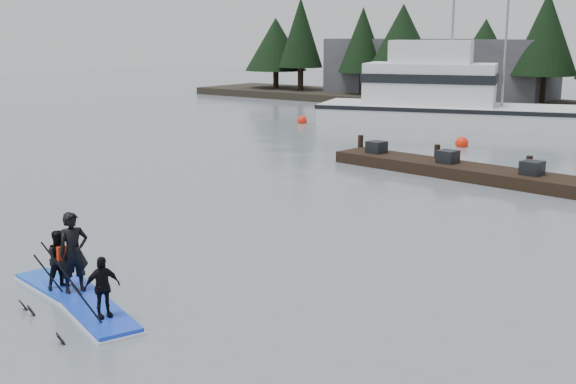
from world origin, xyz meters
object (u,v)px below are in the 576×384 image
Objects in this scene: paddleboard_duo at (85,280)px; paddleboard_solo at (61,272)px; fishing_boat_large at (454,114)px; floating_dock at (493,175)px.

paddleboard_solo is at bearing -170.96° from paddleboard_duo.
paddleboard_solo is (5.61, -31.81, -0.26)m from fishing_boat_large.
fishing_boat_large reaches higher than floating_dock.
paddleboard_solo is 0.85× the size of paddleboard_duo.
fishing_boat_large is 1.26× the size of floating_dock.
floating_dock is 17.33m from paddleboard_solo.
paddleboard_duo is at bearing -88.89° from floating_dock.
paddleboard_duo is at bearing -96.93° from fishing_boat_large.
fishing_boat_large is 32.69m from paddleboard_duo.
floating_dock is at bearing -79.05° from fishing_boat_large.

